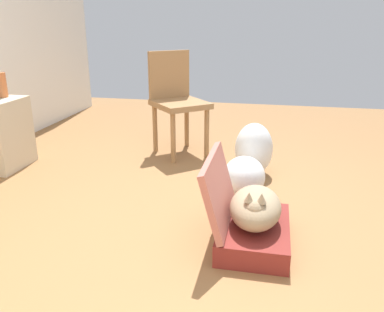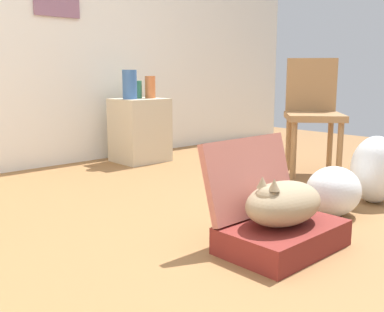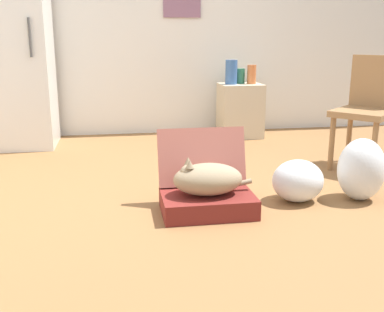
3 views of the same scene
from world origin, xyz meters
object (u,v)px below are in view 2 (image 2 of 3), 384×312
(vase_short, at_px, (150,87))
(cat, at_px, (283,203))
(suitcase_base, at_px, (282,237))
(chair, at_px, (313,111))
(side_table, at_px, (140,130))
(vase_tall, at_px, (130,85))
(vase_round, at_px, (136,90))
(plastic_bag_clear, at_px, (375,170))
(plastic_bag_white, at_px, (333,191))

(vase_short, bearing_deg, cat, -112.98)
(suitcase_base, relative_size, chair, 0.62)
(suitcase_base, bearing_deg, side_table, 69.91)
(suitcase_base, xyz_separation_m, chair, (1.51, 0.82, 0.45))
(vase_tall, relative_size, vase_round, 1.60)
(plastic_bag_clear, xyz_separation_m, vase_round, (-0.27, 2.17, 0.45))
(chair, bearing_deg, cat, -102.72)
(plastic_bag_white, distance_m, vase_round, 2.20)
(plastic_bag_white, xyz_separation_m, vase_tall, (0.05, 2.07, 0.57))
(side_table, bearing_deg, plastic_bag_clear, -82.86)
(chair, bearing_deg, vase_round, 165.18)
(suitcase_base, height_order, plastic_bag_white, plastic_bag_white)
(suitcase_base, relative_size, vase_round, 3.59)
(vase_tall, distance_m, vase_round, 0.14)
(suitcase_base, bearing_deg, vase_short, 67.18)
(cat, relative_size, vase_tall, 1.99)
(cat, xyz_separation_m, chair, (1.52, 0.82, 0.29))
(cat, bearing_deg, plastic_bag_clear, 3.85)
(plastic_bag_white, height_order, vase_round, vase_round)
(vase_round, bearing_deg, chair, -63.72)
(cat, relative_size, plastic_bag_clear, 1.20)
(plastic_bag_clear, bearing_deg, cat, -176.15)
(vase_tall, height_order, chair, chair)
(plastic_bag_clear, height_order, vase_tall, vase_tall)
(vase_round, bearing_deg, vase_tall, -150.93)
(chair, bearing_deg, vase_tall, 169.83)
(suitcase_base, height_order, vase_tall, vase_tall)
(plastic_bag_white, distance_m, chair, 1.18)
(cat, xyz_separation_m, side_table, (0.81, 2.20, 0.07))
(suitcase_base, distance_m, vase_round, 2.46)
(vase_tall, relative_size, vase_short, 1.27)
(cat, height_order, side_table, side_table)
(plastic_bag_clear, height_order, side_table, side_table)
(vase_short, bearing_deg, chair, -66.47)
(plastic_bag_clear, bearing_deg, vase_round, 96.99)
(suitcase_base, bearing_deg, plastic_bag_white, 9.95)
(plastic_bag_white, relative_size, vase_tall, 1.35)
(suitcase_base, bearing_deg, vase_tall, 72.44)
(side_table, distance_m, vase_round, 0.38)
(side_table, height_order, vase_round, vase_round)
(side_table, xyz_separation_m, chair, (0.70, -1.38, 0.22))
(plastic_bag_clear, xyz_separation_m, vase_tall, (-0.38, 2.11, 0.50))
(vase_short, relative_size, chair, 0.22)
(vase_tall, xyz_separation_m, chair, (0.82, -1.36, -0.20))
(vase_short, bearing_deg, suitcase_base, -112.82)
(plastic_bag_clear, bearing_deg, side_table, 97.14)
(suitcase_base, bearing_deg, chair, 28.50)
(suitcase_base, distance_m, cat, 0.16)
(side_table, distance_m, chair, 1.56)
(plastic_bag_white, bearing_deg, vase_short, 82.35)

